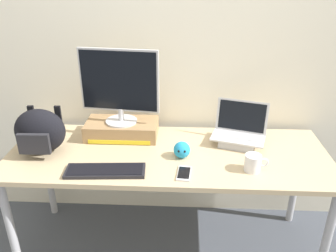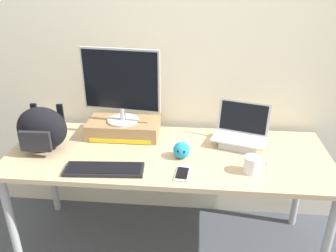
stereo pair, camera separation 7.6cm
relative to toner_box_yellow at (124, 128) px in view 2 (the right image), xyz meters
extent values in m
plane|color=#474C56|center=(0.32, -0.21, -0.80)|extent=(20.00, 20.00, 0.00)
cube|color=silver|center=(0.32, 0.26, 0.50)|extent=(7.00, 0.10, 2.60)
cube|color=tan|center=(0.32, -0.21, -0.07)|extent=(1.97, 0.73, 0.03)
cylinder|color=#B2B2B7|center=(-0.61, -0.51, -0.44)|extent=(0.05, 0.05, 0.72)
cylinder|color=#B2B2B7|center=(1.24, -0.51, -0.44)|extent=(0.05, 0.05, 0.72)
cylinder|color=#B2B2B7|center=(-0.61, 0.10, -0.44)|extent=(0.05, 0.05, 0.72)
cylinder|color=#B2B2B7|center=(1.24, 0.10, -0.44)|extent=(0.05, 0.05, 0.72)
cube|color=#9E7A51|center=(0.00, 0.00, 0.00)|extent=(0.47, 0.25, 0.11)
cube|color=yellow|center=(0.00, -0.13, -0.03)|extent=(0.40, 0.00, 0.03)
cylinder|color=silver|center=(0.00, 0.00, 0.06)|extent=(0.21, 0.21, 0.01)
cylinder|color=silver|center=(0.00, 0.00, 0.11)|extent=(0.04, 0.04, 0.08)
cube|color=silver|center=(0.00, 0.00, 0.34)|extent=(0.51, 0.08, 0.40)
cube|color=black|center=(0.00, -0.01, 0.34)|extent=(0.48, 0.06, 0.38)
cube|color=#ADADB2|center=(0.76, -0.07, -0.03)|extent=(0.27, 0.25, 0.05)
cube|color=silver|center=(0.76, -0.07, 0.00)|extent=(0.38, 0.30, 0.01)
cube|color=#B7B7BC|center=(0.77, -0.06, 0.01)|extent=(0.31, 0.19, 0.00)
cube|color=silver|center=(0.79, 0.01, 0.11)|extent=(0.33, 0.14, 0.21)
cube|color=black|center=(0.79, 0.00, 0.11)|extent=(0.30, 0.12, 0.18)
cube|color=black|center=(-0.02, -0.45, -0.04)|extent=(0.45, 0.17, 0.02)
cube|color=black|center=(-0.02, -0.45, -0.03)|extent=(0.42, 0.15, 0.00)
ellipsoid|color=black|center=(-0.46, -0.23, 0.09)|extent=(0.31, 0.21, 0.28)
cube|color=#232328|center=(-0.45, -0.34, 0.06)|extent=(0.18, 0.04, 0.13)
cube|color=black|center=(-0.54, -0.12, 0.10)|extent=(0.04, 0.02, 0.21)
cube|color=black|center=(-0.37, -0.11, 0.10)|extent=(0.04, 0.02, 0.21)
cylinder|color=silver|center=(0.80, -0.39, 0.00)|extent=(0.09, 0.09, 0.10)
torus|color=silver|center=(0.86, -0.39, 0.00)|extent=(0.06, 0.01, 0.06)
cube|color=silver|center=(0.42, -0.45, -0.05)|extent=(0.09, 0.15, 0.01)
cube|color=black|center=(0.42, -0.45, -0.04)|extent=(0.07, 0.12, 0.00)
sphere|color=#2393CC|center=(0.40, -0.26, 0.00)|extent=(0.10, 0.10, 0.10)
sphere|color=black|center=(0.39, -0.30, 0.01)|extent=(0.01, 0.01, 0.01)
sphere|color=black|center=(0.42, -0.30, 0.01)|extent=(0.01, 0.01, 0.01)
camera|label=1|loc=(0.41, -2.07, 1.01)|focal=37.06mm
camera|label=2|loc=(0.49, -2.06, 1.01)|focal=37.06mm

